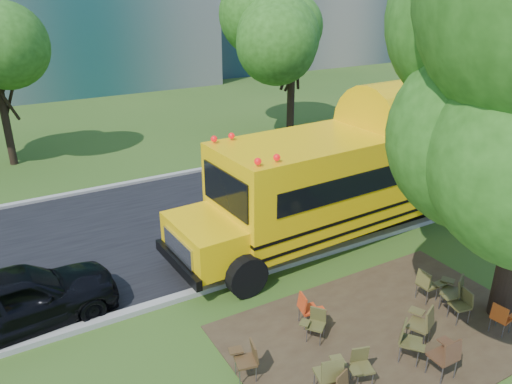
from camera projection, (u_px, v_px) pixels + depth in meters
ground at (335, 335)px, 11.14m from camera, size 160.00×160.00×0.00m
dirt_patch at (385, 333)px, 11.19m from camera, size 7.00×4.50×0.03m
asphalt_road at (205, 217)px, 16.74m from camera, size 80.00×8.00×0.04m
kerb_near at (267, 270)px, 13.52m from camera, size 80.00×0.25×0.14m
kerb_far at (163, 177)px, 20.00m from camera, size 80.00×0.25×0.14m
bg_tree_3 at (293, 33)px, 24.06m from camera, size 5.60×5.60×7.84m
bg_tree_4 at (425, 41)px, 27.19m from camera, size 5.00×5.00×6.85m
school_bus at (386, 165)px, 15.91m from camera, size 13.48×3.63×3.26m
chair_1 at (331, 372)px, 9.27m from camera, size 0.73×0.57×0.95m
chair_2 at (337, 383)px, 9.16m from camera, size 0.53×0.58×0.77m
chair_3 at (361, 363)px, 9.62m from camera, size 0.61×0.48×0.79m
chair_4 at (447, 354)px, 9.70m from camera, size 0.63×0.57×0.97m
chair_5 at (409, 339)px, 10.17m from camera, size 0.61×0.76×0.91m
chair_6 at (461, 302)px, 11.44m from camera, size 0.48×0.61×0.82m
chair_7 at (502, 316)px, 10.98m from camera, size 0.52×0.52×0.78m
chair_8 at (248, 357)px, 9.74m from camera, size 0.50×0.63×0.85m
chair_9 at (315, 321)px, 10.83m from camera, size 0.66×0.52×0.77m
chair_10 at (307, 307)px, 11.23m from camera, size 0.49×0.63×0.84m
chair_11 at (423, 322)px, 10.62m from camera, size 0.66×0.77×0.97m
chair_12 at (427, 283)px, 12.11m from camera, size 0.51×0.56×0.87m
chair_13 at (454, 289)px, 11.81m from camera, size 0.63×0.76×0.94m
black_car at (17, 299)px, 11.13m from camera, size 4.50×2.13×1.49m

